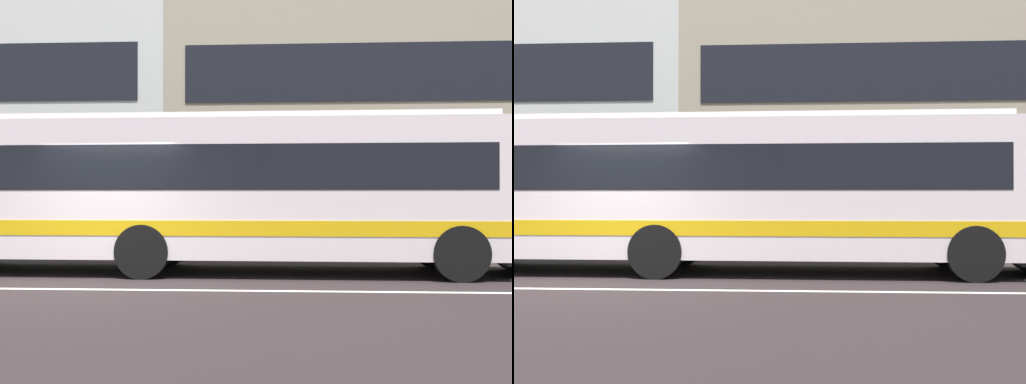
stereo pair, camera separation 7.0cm
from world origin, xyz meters
TOP-DOWN VIEW (x-y plane):
  - ground_plane at (0.00, 0.00)m, footprint 160.00×160.00m
  - lane_centre_line at (0.00, 0.00)m, footprint 60.00×0.16m
  - hedge_row_far at (-1.19, 6.36)m, footprint 22.57×1.10m
  - apartment_block_right at (8.59, 15.79)m, footprint 19.19×9.96m
  - transit_bus at (1.39, 2.50)m, footprint 12.04×2.76m

SIDE VIEW (x-z plane):
  - ground_plane at x=0.00m, z-range 0.00..0.00m
  - lane_centre_line at x=0.00m, z-range 0.00..0.01m
  - hedge_row_far at x=-1.19m, z-range 0.00..0.73m
  - transit_bus at x=1.39m, z-range 0.16..3.25m
  - apartment_block_right at x=8.59m, z-range 0.00..9.81m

